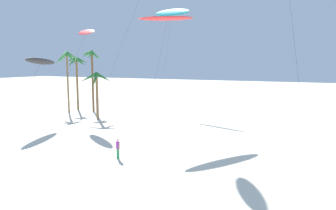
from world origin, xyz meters
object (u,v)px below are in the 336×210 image
at_px(flying_kite_4, 172,12).
at_px(person_near_left, 118,148).
at_px(flying_kite_5, 41,61).
at_px(flying_kite_6, 86,32).
at_px(palm_tree_2, 77,66).
at_px(flying_kite_1, 168,18).
at_px(palm_tree_1, 92,61).
at_px(palm_tree_3, 97,81).
at_px(palm_tree_0, 67,60).

xyz_separation_m(flying_kite_4, person_near_left, (8.77, -29.09, -15.77)).
bearing_deg(flying_kite_4, flying_kite_5, -111.84).
height_order(flying_kite_4, flying_kite_6, flying_kite_4).
relative_size(palm_tree_2, flying_kite_6, 0.69).
bearing_deg(person_near_left, flying_kite_1, 97.69).
height_order(flying_kite_4, person_near_left, flying_kite_4).
height_order(palm_tree_1, person_near_left, palm_tree_1).
xyz_separation_m(palm_tree_2, palm_tree_3, (8.91, -5.88, -2.05)).
distance_m(palm_tree_1, flying_kite_4, 16.05).
relative_size(flying_kite_4, flying_kite_5, 1.93).
distance_m(palm_tree_0, flying_kite_5, 10.73).
xyz_separation_m(flying_kite_1, person_near_left, (1.78, -13.16, -12.36)).
bearing_deg(flying_kite_1, palm_tree_1, 158.46).
bearing_deg(palm_tree_0, person_near_left, -38.51).
distance_m(palm_tree_2, palm_tree_3, 10.87).
relative_size(palm_tree_3, flying_kite_4, 0.38).
distance_m(flying_kite_5, flying_kite_6, 7.46).
height_order(palm_tree_1, flying_kite_6, flying_kite_6).
height_order(flying_kite_1, flying_kite_4, flying_kite_4).
distance_m(palm_tree_0, flying_kite_1, 21.31).
bearing_deg(flying_kite_5, palm_tree_3, 61.82).
relative_size(palm_tree_1, palm_tree_2, 1.11).
distance_m(palm_tree_3, flying_kite_6, 6.94).
bearing_deg(flying_kite_5, flying_kite_1, 18.55).
relative_size(palm_tree_0, flying_kite_6, 0.76).
xyz_separation_m(palm_tree_1, flying_kite_1, (17.15, -6.77, 4.99)).
bearing_deg(flying_kite_1, person_near_left, -82.31).
xyz_separation_m(palm_tree_1, flying_kite_6, (4.34, -6.29, 3.99)).
bearing_deg(palm_tree_3, palm_tree_1, 134.41).
distance_m(palm_tree_0, person_near_left, 29.18).
bearing_deg(flying_kite_1, palm_tree_3, 173.17).
xyz_separation_m(palm_tree_1, person_near_left, (18.93, -19.93, -7.37)).
bearing_deg(person_near_left, flying_kite_5, 155.19).
bearing_deg(flying_kite_6, palm_tree_1, 124.63).
bearing_deg(flying_kite_5, person_near_left, -24.81).
bearing_deg(palm_tree_1, flying_kite_6, -55.37).
relative_size(flying_kite_1, person_near_left, 8.10).
xyz_separation_m(palm_tree_1, flying_kite_5, (1.69, -11.96, -0.06)).
bearing_deg(palm_tree_0, flying_kite_4, 40.98).
xyz_separation_m(flying_kite_1, flying_kite_5, (-15.46, -5.19, -5.05)).
bearing_deg(palm_tree_2, flying_kite_6, -40.37).
relative_size(flying_kite_4, person_near_left, 10.22).
bearing_deg(palm_tree_1, person_near_left, -46.47).
xyz_separation_m(palm_tree_0, flying_kite_1, (20.28, -4.40, 4.84)).
distance_m(flying_kite_1, flying_kite_5, 17.07).
distance_m(flying_kite_1, person_near_left, 18.14).
relative_size(palm_tree_3, flying_kite_5, 0.74).
height_order(palm_tree_2, flying_kite_6, flying_kite_6).
height_order(palm_tree_0, flying_kite_4, flying_kite_4).
relative_size(flying_kite_6, person_near_left, 7.60).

